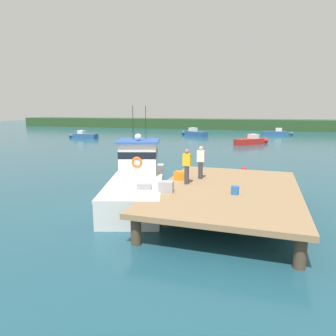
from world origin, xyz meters
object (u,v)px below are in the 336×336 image
(crate_single_by_cleat, at_px, (181,176))
(deckhand_further_back, at_px, (201,162))
(deckhand_by_the_boat, at_px, (187,166))
(mooring_buoy_outer, at_px, (244,169))
(moored_boat_near_channel, at_px, (251,141))
(moored_boat_off_the_point, at_px, (84,136))
(moored_boat_far_right, at_px, (194,133))
(crate_stack_near_edge, at_px, (166,187))
(bait_bucket, at_px, (235,190))
(moored_boat_mid_harbor, at_px, (276,133))
(main_fishing_boat, at_px, (138,179))
(mooring_buoy_channel_marker, at_px, (225,173))

(crate_single_by_cleat, xyz_separation_m, deckhand_further_back, (0.86, 0.55, 0.65))
(deckhand_by_the_boat, bearing_deg, mooring_buoy_outer, 78.29)
(moored_boat_near_channel, distance_m, moored_boat_off_the_point, 26.75)
(deckhand_further_back, distance_m, moored_boat_near_channel, 27.71)
(moored_boat_far_right, bearing_deg, crate_stack_near_edge, -78.72)
(bait_bucket, xyz_separation_m, moored_boat_mid_harbor, (3.02, 46.54, -0.91))
(deckhand_by_the_boat, bearing_deg, deckhand_further_back, 73.11)
(moored_boat_far_right, bearing_deg, main_fishing_boat, -81.41)
(moored_boat_off_the_point, relative_size, mooring_buoy_outer, 12.64)
(main_fishing_boat, height_order, moored_boat_near_channel, main_fishing_boat)
(main_fishing_boat, height_order, deckhand_by_the_boat, main_fishing_boat)
(main_fishing_boat, bearing_deg, crate_single_by_cleat, -6.81)
(deckhand_by_the_boat, relative_size, moored_boat_near_channel, 0.35)
(deckhand_by_the_boat, bearing_deg, moored_boat_off_the_point, 130.15)
(deckhand_by_the_boat, bearing_deg, moored_boat_mid_harbor, 83.32)
(main_fishing_boat, distance_m, bait_bucket, 5.59)
(crate_stack_near_edge, distance_m, moored_boat_mid_harbor, 47.48)
(moored_boat_far_right, height_order, moored_boat_near_channel, moored_boat_far_right)
(mooring_buoy_channel_marker, bearing_deg, crate_stack_near_edge, -97.60)
(mooring_buoy_outer, bearing_deg, moored_boat_off_the_point, 143.34)
(main_fishing_boat, relative_size, moored_boat_mid_harbor, 1.85)
(moored_boat_mid_harbor, bearing_deg, moored_boat_off_the_point, -152.75)
(moored_boat_near_channel, height_order, mooring_buoy_outer, moored_boat_near_channel)
(mooring_buoy_outer, bearing_deg, crate_single_by_cleat, -105.49)
(crate_stack_near_edge, height_order, deckhand_further_back, deckhand_further_back)
(moored_boat_mid_harbor, bearing_deg, crate_single_by_cleat, -97.38)
(deckhand_by_the_boat, bearing_deg, main_fishing_boat, 160.80)
(main_fishing_boat, height_order, moored_boat_off_the_point, main_fishing_boat)
(bait_bucket, relative_size, moored_boat_mid_harbor, 0.06)
(deckhand_by_the_boat, distance_m, moored_boat_mid_harbor, 45.79)
(crate_stack_near_edge, relative_size, deckhand_by_the_boat, 0.37)
(moored_boat_mid_harbor, bearing_deg, main_fishing_boat, -100.44)
(deckhand_further_back, xyz_separation_m, moored_boat_off_the_point, (-25.50, 28.51, -1.62))
(moored_boat_near_channel, bearing_deg, mooring_buoy_outer, -88.88)
(main_fishing_boat, bearing_deg, deckhand_by_the_boat, -19.20)
(main_fishing_boat, relative_size, deckhand_further_back, 6.07)
(crate_single_by_cleat, distance_m, crate_stack_near_edge, 2.37)
(crate_stack_near_edge, distance_m, mooring_buoy_channel_marker, 9.53)
(crate_single_by_cleat, height_order, moored_boat_mid_harbor, crate_single_by_cleat)
(crate_stack_near_edge, height_order, moored_boat_near_channel, crate_stack_near_edge)
(deckhand_by_the_boat, relative_size, moored_boat_far_right, 0.30)
(deckhand_by_the_boat, bearing_deg, bait_bucket, -25.21)
(deckhand_further_back, height_order, mooring_buoy_outer, deckhand_further_back)
(deckhand_further_back, bearing_deg, main_fishing_boat, -175.29)
(crate_single_by_cleat, bearing_deg, moored_boat_off_the_point, 130.29)
(crate_stack_near_edge, distance_m, deckhand_by_the_boat, 1.83)
(crate_stack_near_edge, xyz_separation_m, mooring_buoy_outer, (2.45, 11.27, -1.23))
(bait_bucket, height_order, moored_boat_far_right, bait_bucket)
(bait_bucket, bearing_deg, crate_stack_near_edge, -168.19)
(main_fishing_boat, height_order, moored_boat_mid_harbor, main_fishing_boat)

